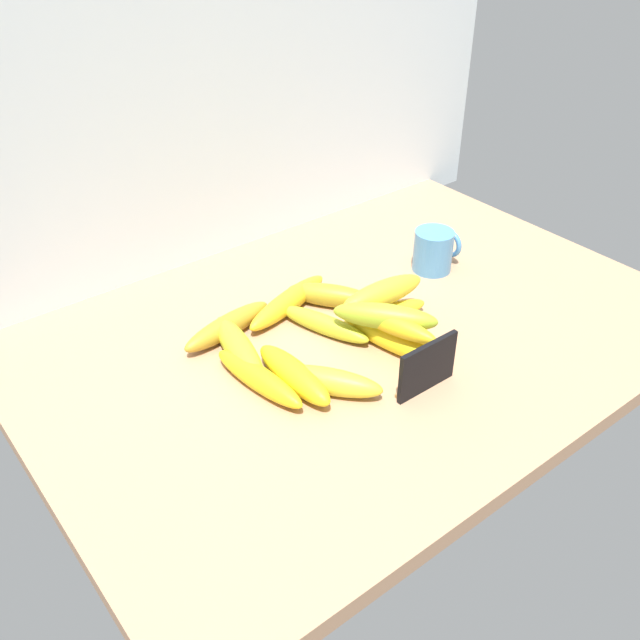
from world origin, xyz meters
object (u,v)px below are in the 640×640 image
at_px(banana_2, 227,326).
at_px(banana_11, 395,324).
at_px(banana_3, 331,295).
at_px(banana_6, 328,381).
at_px(banana_0, 288,302).
at_px(coffee_mug, 434,250).
at_px(banana_5, 382,316).
at_px(banana_8, 239,348).
at_px(banana_12, 385,317).
at_px(banana_1, 392,339).
at_px(banana_7, 294,374).
at_px(banana_9, 324,324).
at_px(chalkboard_sign, 427,368).
at_px(banana_10, 384,294).
at_px(banana_4, 259,378).

relative_size(banana_2, banana_11, 1.18).
distance_m(banana_3, banana_6, 0.24).
bearing_deg(banana_0, coffee_mug, -9.71).
bearing_deg(banana_5, banana_0, 127.49).
bearing_deg(banana_8, banana_12, -30.15).
height_order(banana_0, banana_3, banana_3).
relative_size(banana_1, banana_3, 1.24).
relative_size(banana_0, banana_11, 1.34).
bearing_deg(banana_11, banana_6, -175.08).
height_order(banana_8, banana_12, banana_12).
height_order(banana_7, banana_9, banana_7).
bearing_deg(banana_3, chalkboard_sign, -96.86).
relative_size(banana_1, banana_10, 1.18).
relative_size(chalkboard_sign, banana_9, 0.63).
relative_size(banana_7, banana_10, 1.02).
height_order(banana_6, banana_9, banana_6).
height_order(banana_10, banana_12, banana_12).
relative_size(chalkboard_sign, banana_6, 0.66).
bearing_deg(banana_8, banana_2, 72.87).
bearing_deg(banana_10, banana_8, 165.56).
bearing_deg(banana_8, banana_0, 24.37).
bearing_deg(coffee_mug, banana_12, -152.27).
xyz_separation_m(banana_5, banana_11, (-0.04, -0.07, 0.04)).
relative_size(banana_1, banana_4, 1.06).
distance_m(banana_5, banana_11, 0.09).
bearing_deg(banana_8, banana_7, -74.63).
height_order(coffee_mug, banana_5, coffee_mug).
relative_size(banana_4, banana_11, 1.21).
bearing_deg(banana_1, chalkboard_sign, -105.38).
height_order(chalkboard_sign, coffee_mug, chalkboard_sign).
bearing_deg(banana_2, banana_4, -103.84).
height_order(banana_6, banana_11, banana_11).
xyz_separation_m(banana_0, banana_4, (-0.16, -0.14, -0.00)).
distance_m(banana_4, banana_9, 0.17).
bearing_deg(banana_12, banana_4, 169.85).
xyz_separation_m(banana_8, banana_12, (0.20, -0.12, 0.04)).
distance_m(coffee_mug, banana_10, 0.21).
xyz_separation_m(banana_7, banana_9, (0.12, 0.08, -0.01)).
bearing_deg(banana_3, banana_8, -171.20).
xyz_separation_m(coffee_mug, banana_8, (-0.45, -0.01, -0.02)).
height_order(banana_3, banana_8, banana_8).
bearing_deg(banana_12, coffee_mug, 27.73).
relative_size(chalkboard_sign, banana_1, 0.56).
height_order(chalkboard_sign, banana_5, chalkboard_sign).
distance_m(banana_5, banana_9, 0.10).
xyz_separation_m(banana_5, banana_10, (0.00, 0.00, 0.04)).
distance_m(banana_2, banana_7, 0.17).
distance_m(chalkboard_sign, banana_10, 0.18).
height_order(chalkboard_sign, banana_4, chalkboard_sign).
distance_m(banana_5, banana_8, 0.25).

